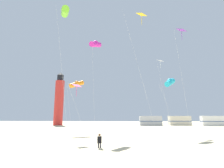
# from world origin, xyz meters

# --- Properties ---
(kite_flyer_standing) EXTENTS (0.37, 0.53, 1.16)m
(kite_flyer_standing) POSITION_xyz_m (0.15, 7.30, 0.61)
(kite_flyer_standing) COLOR black
(kite_flyer_standing) RESTS_ON ground
(kite_tube_cyan) EXTENTS (2.53, 2.81, 7.62)m
(kite_tube_cyan) POSITION_xyz_m (8.08, 15.45, 6.92)
(kite_tube_cyan) COLOR silver
(kite_tube_cyan) RESTS_ON ground
(kite_tube_magenta) EXTENTS (1.40, 2.59, 12.82)m
(kite_tube_magenta) POSITION_xyz_m (-1.63, 14.57, 12.12)
(kite_tube_magenta) COLOR silver
(kite_tube_magenta) RESTS_ON ground
(kite_tube_orange) EXTENTS (2.69, 2.75, 8.33)m
(kite_tube_orange) POSITION_xyz_m (-5.38, 19.37, 7.63)
(kite_tube_orange) COLOR silver
(kite_tube_orange) RESTS_ON ground
(kite_diamond_white) EXTENTS (1.97, 1.70, 11.63)m
(kite_diamond_white) POSITION_xyz_m (7.99, 20.12, 10.88)
(kite_diamond_white) COLOR silver
(kite_diamond_white) RESTS_ON ground
(kite_diamond_violet) EXTENTS (1.41, 1.41, 12.35)m
(kite_diamond_violet) POSITION_xyz_m (8.68, 11.54, 11.56)
(kite_diamond_violet) COLOR silver
(kite_diamond_violet) RESTS_ON ground
(kite_tube_lime) EXTENTS (1.96, 2.57, 13.50)m
(kite_tube_lime) POSITION_xyz_m (-3.58, 8.05, 12.80)
(kite_tube_lime) COLOR silver
(kite_tube_lime) RESTS_ON ground
(kite_diamond_rainbow) EXTENTS (2.13, 2.13, 6.07)m
(kite_diamond_rainbow) POSITION_xyz_m (-2.99, 11.15, 5.67)
(kite_diamond_rainbow) COLOR silver
(kite_diamond_rainbow) RESTS_ON ground
(kite_diamond_gold) EXTENTS (2.98, 2.61, 13.42)m
(kite_diamond_gold) POSITION_xyz_m (4.07, 9.69, 12.52)
(kite_diamond_gold) COLOR silver
(kite_diamond_gold) RESTS_ON ground
(lighthouse_distant) EXTENTS (2.80, 2.80, 16.80)m
(lighthouse_distant) POSITION_xyz_m (-18.71, 46.57, 7.84)
(lighthouse_distant) COLOR red
(lighthouse_distant) RESTS_ON ground
(rv_van_silver) EXTENTS (6.50, 2.50, 2.80)m
(rv_van_silver) POSITION_xyz_m (9.64, 46.30, 1.39)
(rv_van_silver) COLOR #B7BABF
(rv_van_silver) RESTS_ON ground
(rv_van_cream) EXTENTS (6.59, 2.80, 2.80)m
(rv_van_cream) POSITION_xyz_m (18.62, 48.38, 1.39)
(rv_van_cream) COLOR beige
(rv_van_cream) RESTS_ON ground
(rv_van_white) EXTENTS (6.55, 2.67, 2.80)m
(rv_van_white) POSITION_xyz_m (27.50, 46.44, 1.39)
(rv_van_white) COLOR white
(rv_van_white) RESTS_ON ground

